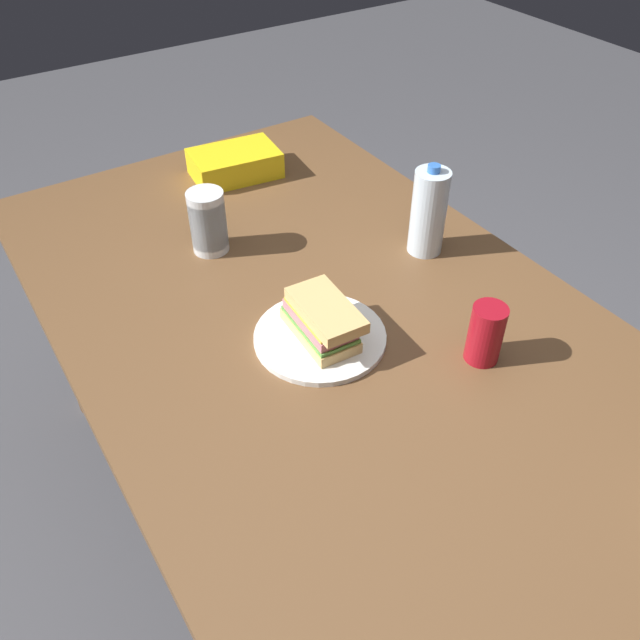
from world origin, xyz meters
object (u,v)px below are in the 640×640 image
Objects in this scene: sandwich at (322,320)px; chip_bag at (235,163)px; paper_plate at (320,337)px; soda_can_red at (486,334)px; dining_table at (352,370)px; plastic_cup_stack at (208,222)px; water_bottle_tall at (429,212)px.

chip_bag is at bearing 166.51° from sandwich.
sandwich is at bearing 23.11° from paper_plate.
sandwich reaches higher than paper_plate.
chip_bag is at bearing -175.89° from soda_can_red.
plastic_cup_stack is (-0.44, -0.10, 0.15)m from dining_table.
paper_plate is 0.71m from chip_bag.
water_bottle_tall reaches higher than chip_bag.
plastic_cup_stack reaches higher than chip_bag.
plastic_cup_stack reaches higher than dining_table.
soda_can_red reaches higher than dining_table.
paper_plate reaches higher than dining_table.
dining_table is 15.51× the size of soda_can_red.
water_bottle_tall is 0.50m from plastic_cup_stack.
paper_plate is at bearing -96.74° from chip_bag.
plastic_cup_stack is (-0.40, -0.04, 0.07)m from paper_plate.
plastic_cup_stack is (-0.61, -0.28, 0.01)m from soda_can_red.
dining_table is at bearing 50.80° from paper_plate.
sandwich is 0.31m from soda_can_red.
water_bottle_tall is at bearing -62.90° from chip_bag.
water_bottle_tall is at bearing 157.43° from soda_can_red.
paper_plate is 2.15× the size of soda_can_red.
plastic_cup_stack is at bearing -155.65° from soda_can_red.
water_bottle_tall reaches higher than sandwich.
chip_bag is at bearing 143.50° from plastic_cup_stack.
paper_plate is 0.32m from soda_can_red.
water_bottle_tall is (0.56, 0.20, 0.07)m from chip_bag.
dining_table is 7.21× the size of paper_plate.
sandwich is 0.71m from chip_bag.
paper_plate is 1.76× the size of plastic_cup_stack.
plastic_cup_stack is at bearing -173.62° from paper_plate.
dining_table is 10.09× the size of sandwich.
paper_plate is 0.41m from plastic_cup_stack.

